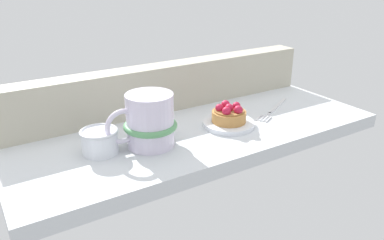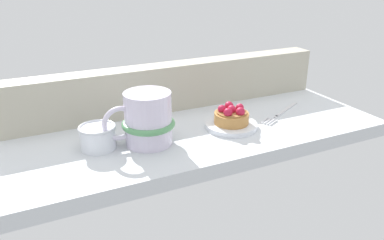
# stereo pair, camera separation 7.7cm
# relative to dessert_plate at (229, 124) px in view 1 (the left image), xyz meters

# --- Properties ---
(ground_plane) EXTENTS (0.78, 0.32, 0.03)m
(ground_plane) POSITION_rel_dessert_plate_xyz_m (-0.06, 0.03, -0.02)
(ground_plane) COLOR silver
(window_rail_back) EXTENTS (0.77, 0.06, 0.11)m
(window_rail_back) POSITION_rel_dessert_plate_xyz_m (-0.06, 0.17, 0.05)
(window_rail_back) COLOR #B2AD99
(window_rail_back) RESTS_ON ground_plane
(dessert_plate) EXTENTS (0.11, 0.11, 0.01)m
(dessert_plate) POSITION_rel_dessert_plate_xyz_m (0.00, 0.00, 0.00)
(dessert_plate) COLOR silver
(dessert_plate) RESTS_ON ground_plane
(raspberry_tart) EXTENTS (0.07, 0.07, 0.04)m
(raspberry_tart) POSITION_rel_dessert_plate_xyz_m (-0.00, -0.00, 0.02)
(raspberry_tart) COLOR #B77F42
(raspberry_tart) RESTS_ON dessert_plate
(coffee_mug) EXTENTS (0.14, 0.10, 0.10)m
(coffee_mug) POSITION_rel_dessert_plate_xyz_m (-0.18, 0.00, 0.05)
(coffee_mug) COLOR silver
(coffee_mug) RESTS_ON ground_plane
(dessert_fork) EXTENTS (0.16, 0.09, 0.01)m
(dessert_fork) POSITION_rel_dessert_plate_xyz_m (0.15, 0.02, -0.00)
(dessert_fork) COLOR silver
(dessert_fork) RESTS_ON ground_plane
(sugar_bowl) EXTENTS (0.07, 0.07, 0.05)m
(sugar_bowl) POSITION_rel_dessert_plate_xyz_m (-0.28, 0.02, 0.02)
(sugar_bowl) COLOR silver
(sugar_bowl) RESTS_ON ground_plane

